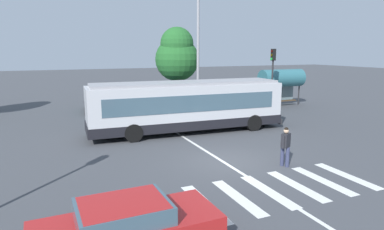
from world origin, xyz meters
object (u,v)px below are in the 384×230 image
(parked_car_blue, at_px, (161,98))
(bus_stop_shelter, at_px, (281,79))
(foreground_sedan, at_px, (126,224))
(traffic_light_far_corner, at_px, (273,70))
(parked_car_black, at_px, (188,96))
(parked_car_teal, at_px, (96,102))
(parked_car_champagne, at_px, (130,100))
(pedestrian_crossing_street, at_px, (285,144))
(city_transit_bus, at_px, (187,106))
(twin_arm_street_lamp, at_px, (198,35))
(background_tree_right, at_px, (177,55))

(parked_car_blue, xyz_separation_m, bus_stop_shelter, (9.93, -3.86, 1.65))
(foreground_sedan, xyz_separation_m, traffic_light_far_corner, (14.85, 14.37, 2.58))
(parked_car_blue, bearing_deg, parked_car_black, 2.97)
(traffic_light_far_corner, xyz_separation_m, bus_stop_shelter, (2.67, 2.24, -0.92))
(parked_car_blue, bearing_deg, foreground_sedan, -110.36)
(parked_car_teal, distance_m, parked_car_champagne, 2.73)
(parked_car_teal, xyz_separation_m, traffic_light_far_corner, (12.77, -6.15, 2.58))
(parked_car_teal, bearing_deg, traffic_light_far_corner, -25.73)
(pedestrian_crossing_street, relative_size, foreground_sedan, 0.38)
(city_transit_bus, bearing_deg, foreground_sedan, -119.33)
(pedestrian_crossing_street, height_order, parked_car_blue, pedestrian_crossing_street)
(city_transit_bus, xyz_separation_m, parked_car_black, (4.08, 9.65, -0.82))
(twin_arm_street_lamp, bearing_deg, pedestrian_crossing_street, -96.54)
(traffic_light_far_corner, bearing_deg, city_transit_bus, -158.57)
(parked_car_teal, relative_size, twin_arm_street_lamp, 0.47)
(parked_car_champagne, distance_m, parked_car_black, 5.46)
(parked_car_black, relative_size, twin_arm_street_lamp, 0.47)
(city_transit_bus, distance_m, bus_stop_shelter, 12.72)
(parked_car_champagne, bearing_deg, bus_stop_shelter, -15.62)
(parked_car_teal, xyz_separation_m, bus_stop_shelter, (15.44, -3.92, 1.65))
(parked_car_teal, xyz_separation_m, background_tree_right, (8.16, 2.77, 3.69))
(parked_car_teal, relative_size, parked_car_blue, 1.01)
(parked_car_teal, bearing_deg, background_tree_right, 18.74)
(twin_arm_street_lamp, bearing_deg, parked_car_blue, 105.74)
(parked_car_black, bearing_deg, parked_car_teal, -179.41)
(parked_car_black, relative_size, background_tree_right, 0.66)
(bus_stop_shelter, bearing_deg, city_transit_bus, -153.58)
(pedestrian_crossing_street, relative_size, parked_car_blue, 0.37)
(foreground_sedan, height_order, traffic_light_far_corner, traffic_light_far_corner)
(traffic_light_far_corner, bearing_deg, pedestrian_crossing_street, -123.89)
(city_transit_bus, xyz_separation_m, foreground_sedan, (-6.15, -10.96, -0.82))
(bus_stop_shelter, height_order, twin_arm_street_lamp, twin_arm_street_lamp)
(parked_car_teal, relative_size, parked_car_champagne, 1.01)
(traffic_light_far_corner, relative_size, background_tree_right, 0.71)
(parked_car_black, bearing_deg, pedestrian_crossing_street, -98.81)
(pedestrian_crossing_street, xyz_separation_m, parked_car_champagne, (-2.81, 16.60, -0.20))
(parked_car_champagne, distance_m, background_tree_right, 7.29)
(traffic_light_far_corner, bearing_deg, bus_stop_shelter, 39.92)
(parked_car_blue, distance_m, twin_arm_street_lamp, 7.27)
(city_transit_bus, distance_m, parked_car_blue, 9.66)
(bus_stop_shelter, height_order, background_tree_right, background_tree_right)
(city_transit_bus, relative_size, parked_car_blue, 2.59)
(pedestrian_crossing_street, bearing_deg, parked_car_champagne, 99.59)
(parked_car_champagne, bearing_deg, parked_car_teal, 172.51)
(city_transit_bus, height_order, parked_car_champagne, city_transit_bus)
(pedestrian_crossing_street, height_order, background_tree_right, background_tree_right)
(parked_car_blue, distance_m, bus_stop_shelter, 10.78)
(foreground_sedan, xyz_separation_m, bus_stop_shelter, (17.52, 16.60, 1.65))
(foreground_sedan, height_order, parked_car_teal, same)
(parked_car_teal, height_order, parked_car_blue, same)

